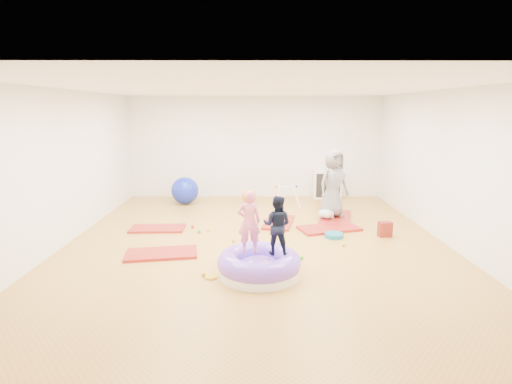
{
  "coord_description": "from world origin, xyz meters",
  "views": [
    {
      "loc": [
        -0.05,
        -7.11,
        2.45
      ],
      "look_at": [
        0.0,
        0.3,
        0.9
      ],
      "focal_mm": 28.0,
      "sensor_mm": 36.0,
      "label": 1
    }
  ],
  "objects": [
    {
      "name": "room",
      "position": [
        0.0,
        0.0,
        1.4
      ],
      "size": [
        7.01,
        8.01,
        2.81
      ],
      "color": "#AB9039",
      "rests_on": "ground"
    },
    {
      "name": "gym_mat_front_left",
      "position": [
        -1.63,
        -0.65,
        0.02
      ],
      "size": [
        1.27,
        0.78,
        0.05
      ],
      "primitive_type": "cube",
      "rotation": [
        0.0,
        0.0,
        0.16
      ],
      "color": "#AC2E13",
      "rests_on": "ground"
    },
    {
      "name": "gym_mat_mid_left",
      "position": [
        -2.04,
        0.82,
        0.02
      ],
      "size": [
        1.11,
        0.58,
        0.05
      ],
      "primitive_type": "cube",
      "rotation": [
        0.0,
        0.0,
        0.03
      ],
      "color": "#AC2E13",
      "rests_on": "ground"
    },
    {
      "name": "gym_mat_center_back",
      "position": [
        0.5,
        1.26,
        0.02
      ],
      "size": [
        0.8,
        1.24,
        0.05
      ],
      "primitive_type": "cube",
      "rotation": [
        0.0,
        0.0,
        1.36
      ],
      "color": "#AC2E13",
      "rests_on": "ground"
    },
    {
      "name": "gym_mat_right",
      "position": [
        1.52,
        0.79,
        0.03
      ],
      "size": [
        1.36,
        0.95,
        0.05
      ],
      "primitive_type": "cube",
      "rotation": [
        0.0,
        0.0,
        0.29
      ],
      "color": "#AC2E13",
      "rests_on": "ground"
    },
    {
      "name": "gym_mat_rear_right",
      "position": [
        1.81,
        1.62,
        0.03
      ],
      "size": [
        0.97,
        1.44,
        0.05
      ],
      "primitive_type": "cube",
      "rotation": [
        0.0,
        0.0,
        1.32
      ],
      "color": "#AC2E13",
      "rests_on": "ground"
    },
    {
      "name": "inflatable_cushion",
      "position": [
        0.03,
        -1.49,
        0.15
      ],
      "size": [
        1.26,
        1.26,
        0.4
      ],
      "rotation": [
        0.0,
        0.0,
        -0.11
      ],
      "color": "white",
      "rests_on": "ground"
    },
    {
      "name": "child_pink",
      "position": [
        -0.12,
        -1.38,
        0.85
      ],
      "size": [
        0.37,
        0.26,
        0.96
      ],
      "primitive_type": "imported",
      "rotation": [
        0.0,
        0.0,
        3.23
      ],
      "color": "pink",
      "rests_on": "inflatable_cushion"
    },
    {
      "name": "child_navy",
      "position": [
        0.3,
        -1.45,
        0.81
      ],
      "size": [
        0.51,
        0.45,
        0.89
      ],
      "primitive_type": "imported",
      "rotation": [
        0.0,
        0.0,
        2.84
      ],
      "color": "black",
      "rests_on": "inflatable_cushion"
    },
    {
      "name": "adult_caregiver",
      "position": [
        1.74,
        1.64,
        0.82
      ],
      "size": [
        0.89,
        0.78,
        1.52
      ],
      "primitive_type": "imported",
      "rotation": [
        0.0,
        0.0,
        0.51
      ],
      "color": "slate",
      "rests_on": "gym_mat_rear_right"
    },
    {
      "name": "infant",
      "position": [
        1.57,
        1.44,
        0.16
      ],
      "size": [
        0.36,
        0.37,
        0.21
      ],
      "color": "#AADAFE",
      "rests_on": "gym_mat_rear_right"
    },
    {
      "name": "ball_pit_balls",
      "position": [
        -0.28,
        -0.08,
        0.03
      ],
      "size": [
        2.98,
        2.52,
        0.07
      ],
      "color": "gold",
      "rests_on": "ground"
    },
    {
      "name": "exercise_ball_blue",
      "position": [
        -1.84,
        3.12,
        0.35
      ],
      "size": [
        0.71,
        0.71,
        0.71
      ],
      "primitive_type": "sphere",
      "color": "#1224B5",
      "rests_on": "ground"
    },
    {
      "name": "exercise_ball_orange",
      "position": [
        -0.16,
        3.16,
        0.19
      ],
      "size": [
        0.38,
        0.38,
        0.38
      ],
      "primitive_type": "sphere",
      "color": "orange",
      "rests_on": "ground"
    },
    {
      "name": "infant_play_gym",
      "position": [
        0.79,
        2.83,
        0.35
      ],
      "size": [
        0.69,
        0.65,
        0.53
      ],
      "rotation": [
        0.0,
        0.0,
        -0.37
      ],
      "color": "white",
      "rests_on": "ground"
    },
    {
      "name": "cube_shelf",
      "position": [
        2.01,
        3.79,
        0.38
      ],
      "size": [
        0.77,
        0.38,
        0.77
      ],
      "color": "white",
      "rests_on": "ground"
    },
    {
      "name": "balance_disc",
      "position": [
        1.52,
        0.29,
        0.04
      ],
      "size": [
        0.37,
        0.37,
        0.08
      ],
      "primitive_type": "cylinder",
      "color": "#146E8A",
      "rests_on": "ground"
    },
    {
      "name": "backpack",
      "position": [
        2.52,
        0.33,
        0.15
      ],
      "size": [
        0.27,
        0.18,
        0.29
      ],
      "primitive_type": "cube",
      "rotation": [
        0.0,
        0.0,
        0.12
      ],
      "color": "red",
      "rests_on": "ground"
    },
    {
      "name": "yellow_toy",
      "position": [
        -0.68,
        -1.61,
        0.01
      ],
      "size": [
        0.18,
        0.18,
        0.03
      ],
      "primitive_type": "cylinder",
      "color": "gold",
      "rests_on": "ground"
    }
  ]
}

